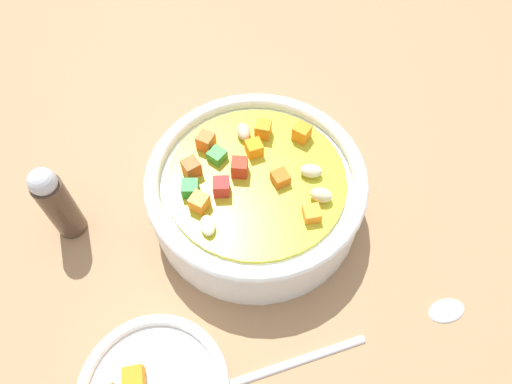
% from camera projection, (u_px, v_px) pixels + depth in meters
% --- Properties ---
extents(ground_plane, '(1.40, 1.40, 0.02)m').
position_uv_depth(ground_plane, '(256.00, 213.00, 0.46)').
color(ground_plane, '#9E754F').
extents(soup_bowl_main, '(0.19, 0.19, 0.07)m').
position_uv_depth(soup_bowl_main, '(256.00, 190.00, 0.42)').
color(soup_bowl_main, white).
rests_on(soup_bowl_main, ground_plane).
extents(spoon, '(0.05, 0.24, 0.01)m').
position_uv_depth(spoon, '(353.00, 342.00, 0.38)').
color(spoon, silver).
rests_on(spoon, ground_plane).
extents(pepper_shaker, '(0.03, 0.03, 0.09)m').
position_uv_depth(pepper_shaker, '(57.00, 203.00, 0.40)').
color(pepper_shaker, '#4C3828').
rests_on(pepper_shaker, ground_plane).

